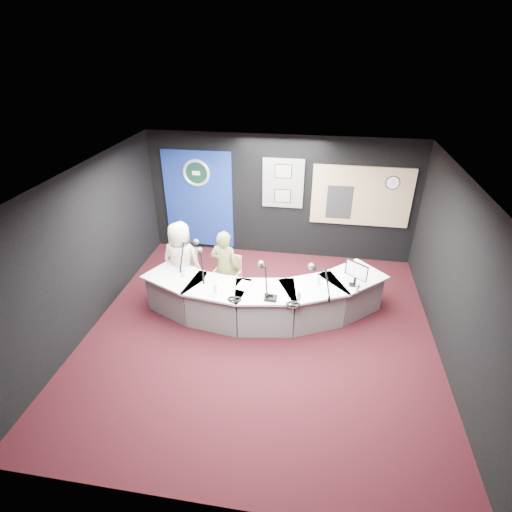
% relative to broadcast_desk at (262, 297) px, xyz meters
% --- Properties ---
extents(ground, '(6.00, 6.00, 0.00)m').
position_rel_broadcast_desk_xyz_m(ground, '(0.05, -0.55, -0.38)').
color(ground, black).
rests_on(ground, ground).
extents(ceiling, '(6.00, 6.00, 0.02)m').
position_rel_broadcast_desk_xyz_m(ceiling, '(0.05, -0.55, 2.42)').
color(ceiling, silver).
rests_on(ceiling, ground).
extents(wall_back, '(6.00, 0.02, 2.80)m').
position_rel_broadcast_desk_xyz_m(wall_back, '(0.05, 2.45, 1.02)').
color(wall_back, black).
rests_on(wall_back, ground).
extents(wall_front, '(6.00, 0.02, 2.80)m').
position_rel_broadcast_desk_xyz_m(wall_front, '(0.05, -3.55, 1.02)').
color(wall_front, black).
rests_on(wall_front, ground).
extents(wall_left, '(0.02, 6.00, 2.80)m').
position_rel_broadcast_desk_xyz_m(wall_left, '(-2.95, -0.55, 1.02)').
color(wall_left, black).
rests_on(wall_left, ground).
extents(wall_right, '(0.02, 6.00, 2.80)m').
position_rel_broadcast_desk_xyz_m(wall_right, '(3.05, -0.55, 1.02)').
color(wall_right, black).
rests_on(wall_right, ground).
extents(broadcast_desk, '(4.50, 1.90, 0.75)m').
position_rel_broadcast_desk_xyz_m(broadcast_desk, '(0.00, 0.00, 0.00)').
color(broadcast_desk, silver).
rests_on(broadcast_desk, ground).
extents(backdrop_panel, '(1.60, 0.05, 2.30)m').
position_rel_broadcast_desk_xyz_m(backdrop_panel, '(-1.85, 2.42, 0.88)').
color(backdrop_panel, navy).
rests_on(backdrop_panel, wall_back).
extents(agency_seal, '(0.63, 0.07, 0.63)m').
position_rel_broadcast_desk_xyz_m(agency_seal, '(-1.85, 2.38, 1.52)').
color(agency_seal, silver).
rests_on(agency_seal, backdrop_panel).
extents(seal_center, '(0.48, 0.01, 0.48)m').
position_rel_broadcast_desk_xyz_m(seal_center, '(-1.85, 2.38, 1.52)').
color(seal_center, black).
rests_on(seal_center, backdrop_panel).
extents(pinboard, '(0.90, 0.04, 1.10)m').
position_rel_broadcast_desk_xyz_m(pinboard, '(0.10, 2.42, 1.38)').
color(pinboard, slate).
rests_on(pinboard, wall_back).
extents(framed_photo_upper, '(0.34, 0.02, 0.27)m').
position_rel_broadcast_desk_xyz_m(framed_photo_upper, '(0.10, 2.39, 1.65)').
color(framed_photo_upper, '#7F725C').
rests_on(framed_photo_upper, pinboard).
extents(framed_photo_lower, '(0.34, 0.02, 0.27)m').
position_rel_broadcast_desk_xyz_m(framed_photo_lower, '(0.10, 2.39, 1.09)').
color(framed_photo_lower, '#7F725C').
rests_on(framed_photo_lower, pinboard).
extents(booth_window_frame, '(2.12, 0.06, 1.32)m').
position_rel_broadcast_desk_xyz_m(booth_window_frame, '(1.80, 2.42, 1.18)').
color(booth_window_frame, tan).
rests_on(booth_window_frame, wall_back).
extents(booth_glow, '(2.00, 0.02, 1.20)m').
position_rel_broadcast_desk_xyz_m(booth_glow, '(1.80, 2.41, 1.18)').
color(booth_glow, beige).
rests_on(booth_glow, booth_window_frame).
extents(equipment_rack, '(0.55, 0.02, 0.75)m').
position_rel_broadcast_desk_xyz_m(equipment_rack, '(1.35, 2.39, 1.03)').
color(equipment_rack, black).
rests_on(equipment_rack, booth_window_frame).
extents(wall_clock, '(0.28, 0.01, 0.28)m').
position_rel_broadcast_desk_xyz_m(wall_clock, '(2.40, 2.39, 1.52)').
color(wall_clock, white).
rests_on(wall_clock, booth_window_frame).
extents(armchair_left, '(0.62, 0.62, 1.05)m').
position_rel_broadcast_desk_xyz_m(armchair_left, '(-1.62, 0.35, 0.15)').
color(armchair_left, '#A6734C').
rests_on(armchair_left, ground).
extents(armchair_right, '(0.61, 0.61, 0.90)m').
position_rel_broadcast_desk_xyz_m(armchair_right, '(-0.75, 0.28, 0.08)').
color(armchair_right, '#A6734C').
rests_on(armchair_right, ground).
extents(draped_jacket, '(0.50, 0.13, 0.70)m').
position_rel_broadcast_desk_xyz_m(draped_jacket, '(-1.65, 0.60, 0.24)').
color(draped_jacket, gray).
rests_on(draped_jacket, armchair_left).
extents(person_man, '(0.83, 0.58, 1.60)m').
position_rel_broadcast_desk_xyz_m(person_man, '(-1.62, 0.35, 0.43)').
color(person_man, beige).
rests_on(person_man, ground).
extents(person_woman, '(0.61, 0.45, 1.53)m').
position_rel_broadcast_desk_xyz_m(person_woman, '(-0.75, 0.28, 0.39)').
color(person_woman, '#586133').
rests_on(person_woman, ground).
extents(computer_monitor, '(0.33, 0.26, 0.27)m').
position_rel_broadcast_desk_xyz_m(computer_monitor, '(1.63, 0.10, 0.70)').
color(computer_monitor, black).
rests_on(computer_monitor, broadcast_desk).
extents(desk_phone, '(0.21, 0.17, 0.05)m').
position_rel_broadcast_desk_xyz_m(desk_phone, '(0.23, -0.56, 0.40)').
color(desk_phone, black).
rests_on(desk_phone, broadcast_desk).
extents(headphones_near, '(0.24, 0.24, 0.04)m').
position_rel_broadcast_desk_xyz_m(headphones_near, '(0.61, -0.66, 0.39)').
color(headphones_near, black).
rests_on(headphones_near, broadcast_desk).
extents(headphones_far, '(0.22, 0.22, 0.04)m').
position_rel_broadcast_desk_xyz_m(headphones_far, '(-0.36, -0.67, 0.39)').
color(headphones_far, black).
rests_on(headphones_far, broadcast_desk).
extents(paper_stack, '(0.19, 0.27, 0.00)m').
position_rel_broadcast_desk_xyz_m(paper_stack, '(-0.94, -0.02, 0.38)').
color(paper_stack, white).
rests_on(paper_stack, broadcast_desk).
extents(notepad, '(0.29, 0.36, 0.00)m').
position_rel_broadcast_desk_xyz_m(notepad, '(-0.29, -0.22, 0.38)').
color(notepad, white).
rests_on(notepad, broadcast_desk).
extents(boom_mic_a, '(0.26, 0.73, 0.60)m').
position_rel_broadcast_desk_xyz_m(boom_mic_a, '(-1.46, 0.33, 0.68)').
color(boom_mic_a, black).
rests_on(boom_mic_a, broadcast_desk).
extents(boom_mic_b, '(0.34, 0.70, 0.60)m').
position_rel_broadcast_desk_xyz_m(boom_mic_b, '(-1.12, 0.02, 0.68)').
color(boom_mic_b, black).
rests_on(boom_mic_b, broadcast_desk).
extents(boom_mic_c, '(0.31, 0.71, 0.60)m').
position_rel_broadcast_desk_xyz_m(boom_mic_c, '(0.07, -0.28, 0.68)').
color(boom_mic_c, black).
rests_on(boom_mic_c, broadcast_desk).
extents(boom_mic_d, '(0.45, 0.64, 0.60)m').
position_rel_broadcast_desk_xyz_m(boom_mic_d, '(1.02, -0.20, 0.68)').
color(boom_mic_d, black).
rests_on(boom_mic_d, broadcast_desk).
extents(water_bottles, '(3.16, 0.61, 0.18)m').
position_rel_broadcast_desk_xyz_m(water_bottles, '(0.11, -0.24, 0.46)').
color(water_bottles, silver).
rests_on(water_bottles, broadcast_desk).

